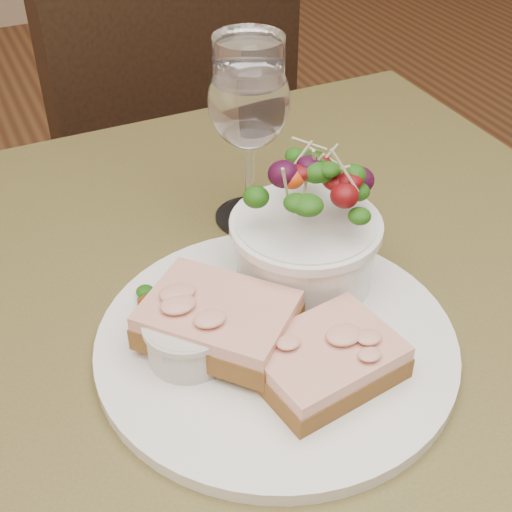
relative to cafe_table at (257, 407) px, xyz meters
name	(u,v)px	position (x,y,z in m)	size (l,w,h in m)	color
cafe_table	(257,407)	(0.00, 0.00, 0.00)	(0.80, 0.80, 0.75)	#4C4520
chair_far	(149,252)	(0.10, 0.73, -0.36)	(0.50, 0.50, 0.90)	black
dinner_plate	(276,343)	(0.00, -0.03, 0.11)	(0.29, 0.29, 0.01)	white
sandwich_front	(326,360)	(0.02, -0.08, 0.13)	(0.12, 0.09, 0.03)	#4D2F14
sandwich_back	(218,320)	(-0.04, -0.01, 0.14)	(0.14, 0.14, 0.03)	#4D2F14
ramekin	(187,338)	(-0.07, -0.02, 0.13)	(0.06, 0.06, 0.04)	beige
salad_bowl	(306,222)	(0.06, 0.03, 0.17)	(0.12, 0.12, 0.13)	white
garnish	(159,302)	(-0.07, 0.04, 0.12)	(0.05, 0.04, 0.02)	#0D3609
wine_glass	(249,107)	(0.06, 0.15, 0.22)	(0.08, 0.08, 0.18)	white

